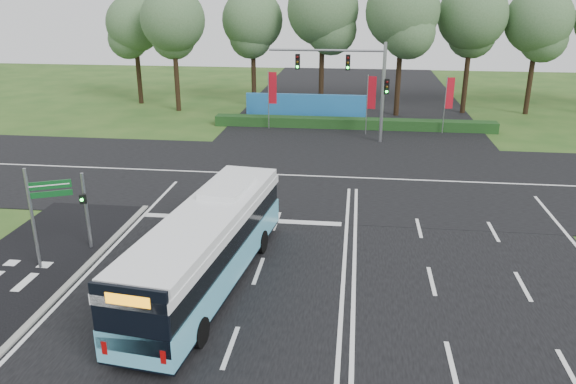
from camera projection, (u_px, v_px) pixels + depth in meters
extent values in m
plane|color=#254B19|center=(343.00, 277.00, 21.46)|extent=(120.00, 120.00, 0.00)
cube|color=black|center=(343.00, 276.00, 21.45)|extent=(20.00, 120.00, 0.04)
cube|color=black|center=(350.00, 178.00, 32.65)|extent=(120.00, 14.00, 0.05)
cube|color=gray|center=(54.00, 299.00, 19.80)|extent=(0.25, 18.00, 0.12)
cube|color=#5EBBDB|center=(209.00, 262.00, 20.46)|extent=(3.64, 11.41, 1.03)
cube|color=black|center=(209.00, 273.00, 20.61)|extent=(3.61, 11.35, 0.28)
cube|color=black|center=(207.00, 238.00, 20.14)|extent=(3.52, 11.23, 0.89)
cube|color=white|center=(207.00, 224.00, 19.95)|extent=(3.64, 11.41, 0.33)
cube|color=white|center=(206.00, 216.00, 19.84)|extent=(3.54, 10.95, 0.33)
cube|color=white|center=(228.00, 187.00, 21.87)|extent=(1.81, 2.96, 0.23)
cube|color=black|center=(131.00, 321.00, 15.06)|extent=(2.26, 0.39, 2.05)
cube|color=orange|center=(128.00, 300.00, 14.80)|extent=(1.31, 0.21, 0.33)
cylinder|color=black|center=(213.00, 237.00, 23.77)|extent=(0.37, 1.00, 0.97)
cylinder|color=black|center=(262.00, 242.00, 23.29)|extent=(0.37, 1.00, 0.97)
cylinder|color=black|center=(135.00, 323.00, 17.63)|extent=(0.37, 1.00, 0.97)
cylinder|color=black|center=(200.00, 332.00, 17.15)|extent=(0.37, 1.00, 0.97)
cylinder|color=gray|center=(87.00, 211.00, 23.27)|extent=(0.13, 0.13, 3.35)
cube|color=black|center=(83.00, 199.00, 22.89)|extent=(0.31, 0.26, 0.38)
sphere|color=#19F233|center=(82.00, 200.00, 22.80)|extent=(0.13, 0.13, 0.13)
cylinder|color=gray|center=(33.00, 220.00, 21.37)|extent=(0.12, 0.12, 4.14)
cube|color=#0C471A|center=(50.00, 185.00, 21.13)|extent=(1.44, 0.70, 0.31)
cube|color=#0C471A|center=(51.00, 194.00, 21.26)|extent=(1.44, 0.70, 0.23)
cube|color=white|center=(49.00, 185.00, 21.10)|extent=(1.32, 0.61, 0.04)
cylinder|color=gray|center=(269.00, 100.00, 43.44)|extent=(0.07, 0.07, 4.53)
cube|color=#A00D1A|center=(273.00, 88.00, 43.08)|extent=(0.60, 0.05, 2.42)
cylinder|color=gray|center=(367.00, 105.00, 41.70)|extent=(0.07, 0.07, 4.49)
cube|color=#A00D1A|center=(372.00, 93.00, 41.29)|extent=(0.60, 0.15, 2.39)
cylinder|color=gray|center=(445.00, 105.00, 42.01)|extent=(0.07, 0.07, 4.33)
cube|color=#A00D1A|center=(450.00, 93.00, 41.73)|extent=(0.57, 0.18, 2.31)
cylinder|color=gray|center=(383.00, 94.00, 39.17)|extent=(0.24, 0.24, 7.00)
cylinder|color=gray|center=(327.00, 50.00, 38.64)|extent=(8.00, 0.16, 0.16)
cube|color=black|center=(348.00, 62.00, 38.74)|extent=(0.32, 0.28, 1.05)
cube|color=black|center=(298.00, 62.00, 39.14)|extent=(0.32, 0.28, 1.05)
cube|color=black|center=(387.00, 86.00, 38.97)|extent=(0.32, 0.28, 1.05)
cube|color=#163714|center=(353.00, 124.00, 44.18)|extent=(22.00, 1.20, 0.80)
cube|color=#1E63A4|center=(306.00, 107.00, 46.74)|extent=(10.00, 0.30, 2.20)
cylinder|color=black|center=(138.00, 66.00, 53.00)|extent=(0.44, 0.44, 7.00)
sphere|color=#3D5C36|center=(134.00, 24.00, 51.68)|extent=(5.16, 5.16, 5.16)
cylinder|color=black|center=(176.00, 69.00, 49.62)|extent=(0.44, 0.44, 7.51)
sphere|color=#3D5C36|center=(173.00, 20.00, 48.21)|extent=(5.53, 5.53, 5.53)
cylinder|color=black|center=(254.00, 66.00, 51.51)|extent=(0.44, 0.44, 7.40)
sphere|color=#3D5C36|center=(253.00, 20.00, 50.12)|extent=(5.45, 5.45, 5.45)
cylinder|color=black|center=(322.00, 64.00, 49.44)|extent=(0.44, 0.44, 8.30)
sphere|color=#3D5C36|center=(323.00, 9.00, 47.88)|extent=(6.12, 6.12, 6.12)
cylinder|color=black|center=(399.00, 68.00, 47.46)|extent=(0.44, 0.44, 8.22)
sphere|color=#3D5C36|center=(403.00, 11.00, 45.91)|extent=(6.06, 6.06, 6.06)
cylinder|color=black|center=(467.00, 68.00, 48.51)|extent=(0.44, 0.44, 7.88)
sphere|color=#3D5C36|center=(473.00, 15.00, 47.02)|extent=(5.81, 5.81, 5.81)
cylinder|color=black|center=(531.00, 71.00, 48.23)|extent=(0.44, 0.44, 7.51)
sphere|color=#3D5C36|center=(539.00, 20.00, 46.81)|extent=(5.54, 5.54, 5.54)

